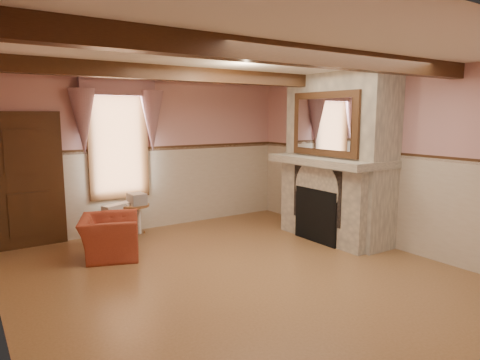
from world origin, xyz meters
TOP-DOWN VIEW (x-y plane):
  - floor at (0.00, 0.00)m, footprint 5.50×6.00m
  - ceiling at (0.00, 0.00)m, footprint 5.50×6.00m
  - wall_back at (0.00, 3.00)m, footprint 5.50×0.02m
  - wall_front at (0.00, -3.00)m, footprint 5.50×0.02m
  - wall_right at (2.75, 0.00)m, footprint 0.02×6.00m
  - wainscot at (0.00, 0.00)m, footprint 5.50×6.00m
  - chair_rail at (0.00, 0.00)m, footprint 5.50×6.00m
  - firebox at (2.00, 0.60)m, footprint 0.20×0.95m
  - armchair at (-1.18, 1.76)m, footprint 1.10×1.17m
  - side_table at (-0.44, 2.70)m, footprint 0.59×0.59m
  - book_stack at (-0.41, 2.67)m, footprint 0.27×0.33m
  - radiator at (-0.69, 2.70)m, footprint 0.71×0.45m
  - bowl at (2.24, 0.77)m, footprint 0.39×0.39m
  - mantel_clock at (2.24, 1.32)m, footprint 0.14×0.24m
  - oil_lamp at (2.24, 0.91)m, footprint 0.11×0.11m
  - candle_red at (2.24, 0.07)m, footprint 0.06×0.06m
  - jar_yellow at (2.24, 0.14)m, footprint 0.06×0.06m
  - fireplace at (2.42, 0.60)m, footprint 0.85×2.00m
  - mantel at (2.24, 0.60)m, footprint 1.05×2.05m
  - overmantel_mirror at (2.06, 0.60)m, footprint 0.06×1.44m
  - door at (-2.10, 2.94)m, footprint 1.10×0.10m
  - window at (-0.60, 2.97)m, footprint 1.06×0.08m
  - window_drapes at (-0.60, 2.88)m, footprint 1.30×0.14m
  - ceiling_beam_front at (0.00, -1.20)m, footprint 5.50×0.18m
  - ceiling_beam_back at (0.00, 1.20)m, footprint 5.50×0.18m

SIDE VIEW (x-z plane):
  - floor at x=0.00m, z-range -0.01..0.01m
  - side_table at x=-0.44m, z-range 0.00..0.55m
  - radiator at x=-0.69m, z-range 0.00..0.60m
  - armchair at x=-1.18m, z-range 0.00..0.61m
  - firebox at x=2.00m, z-range 0.00..0.90m
  - book_stack at x=-0.41m, z-range 0.55..0.75m
  - wainscot at x=0.00m, z-range 0.00..1.50m
  - door at x=-2.10m, z-range 0.00..2.10m
  - mantel at x=2.24m, z-range 1.30..1.42m
  - wall_back at x=0.00m, z-range 0.00..2.80m
  - wall_front at x=0.00m, z-range 0.00..2.80m
  - wall_right at x=2.75m, z-range 0.00..2.80m
  - fireplace at x=2.42m, z-range 0.00..2.80m
  - bowl at x=2.24m, z-range 1.42..1.51m
  - jar_yellow at x=2.24m, z-range 1.42..1.54m
  - chair_rail at x=0.00m, z-range 1.46..1.54m
  - candle_red at x=2.24m, z-range 1.42..1.58m
  - mantel_clock at x=2.24m, z-range 1.42..1.62m
  - oil_lamp at x=2.24m, z-range 1.42..1.70m
  - window at x=-0.60m, z-range 0.64..2.66m
  - overmantel_mirror at x=2.06m, z-range 1.45..2.49m
  - window_drapes at x=-0.60m, z-range 1.55..2.95m
  - ceiling_beam_front at x=0.00m, z-range 2.60..2.80m
  - ceiling_beam_back at x=0.00m, z-range 2.60..2.80m
  - ceiling at x=0.00m, z-range 2.79..2.80m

